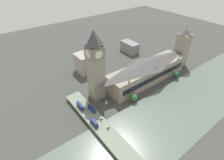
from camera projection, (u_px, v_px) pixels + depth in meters
The scene contains 15 objects.
ground_plane at pixel (152, 89), 200.91m from camera, with size 600.00×600.00×0.00m, color #424442.
river_water at pixel (180, 108), 175.86m from camera, with size 64.98×360.00×0.30m, color slate.
parliament_hall at pixel (147, 71), 207.34m from camera, with size 26.41×107.34×27.59m.
clock_tower at pixel (95, 64), 167.89m from camera, with size 14.69×14.69×73.91m.
victoria_tower at pixel (182, 48), 232.82m from camera, with size 14.10×14.10×54.39m.
road_bridge at pixel (120, 148), 134.93m from camera, with size 161.96×15.04×4.36m.
double_decker_bus_lead at pixel (92, 108), 165.42m from camera, with size 10.22×2.61×4.75m.
double_decker_bus_mid at pixel (80, 106), 168.01m from camera, with size 10.92×2.56×5.00m.
double_decker_bus_rear at pixel (94, 122), 151.50m from camera, with size 10.48×2.58×4.83m.
car_northbound_lead at pixel (101, 120), 156.41m from camera, with size 4.10×1.83×1.34m.
car_southbound_lead at pixel (108, 128), 148.60m from camera, with size 4.06×1.93×1.38m.
city_block_west at pixel (130, 47), 274.49m from camera, with size 28.82×15.14×16.32m.
city_block_center at pixel (84, 63), 224.64m from camera, with size 22.96×17.76×24.71m.
tree_embankment_near at pixel (176, 74), 214.67m from camera, with size 7.25×7.25×9.71m.
tree_embankment_mid at pixel (134, 97), 180.54m from camera, with size 7.68×7.68×9.37m.
Camera 1 is at (-97.90, 132.18, 124.47)m, focal length 28.00 mm.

